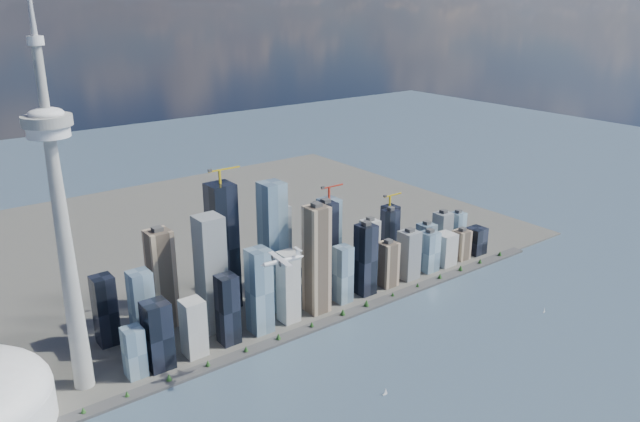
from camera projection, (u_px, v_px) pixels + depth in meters
ground at (414, 418)px, 761.92m from camera, size 4000.00×4000.00×0.00m
seawall at (297, 334)px, 949.47m from camera, size 1100.00×22.00×4.00m
land at (171, 245)px, 1288.41m from camera, size 1400.00×900.00×3.00m
shoreline_trees at (297, 330)px, 947.26m from camera, size 960.53×7.20×8.80m
skyscraper_cluster at (295, 263)px, 1025.75m from camera, size 736.00×142.00×236.26m
needle_tower at (61, 219)px, 746.82m from camera, size 56.00×56.00×550.50m
airplane at (282, 260)px, 789.45m from camera, size 60.95×54.00×14.85m
sailboat_west at (385, 392)px, 806.71m from camera, size 7.45×2.43×10.31m
sailboat_east at (544, 311)px, 1016.92m from camera, size 6.57×2.82×9.07m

